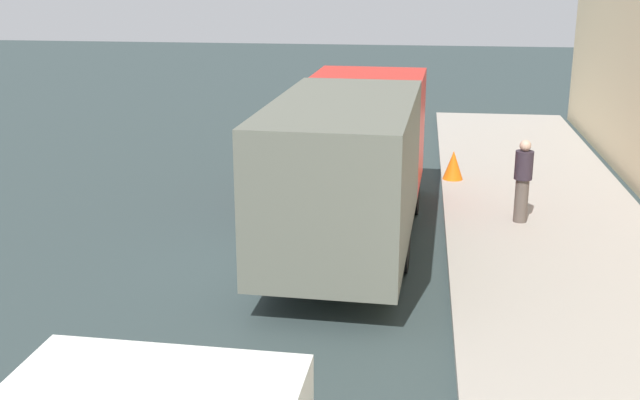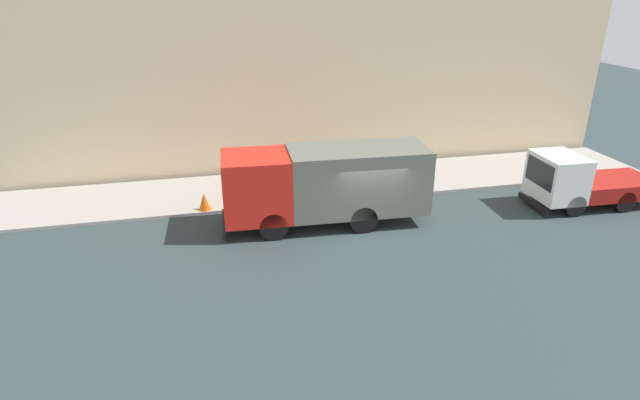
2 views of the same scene
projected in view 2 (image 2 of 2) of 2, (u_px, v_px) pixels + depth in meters
ground at (371, 232)px, 19.49m from camera, size 80.00×80.00×0.00m
sidewalk at (337, 183)px, 24.06m from camera, size 4.26×30.00×0.13m
building_facade at (324, 35)px, 23.94m from camera, size 0.50×30.00×12.85m
large_utility_truck at (326, 182)px, 19.58m from camera, size 2.69×7.91×2.98m
small_flatbed_truck at (580, 182)px, 21.42m from camera, size 2.32×5.38×2.29m
pedestrian_walking at (277, 173)px, 22.55m from camera, size 0.37×0.37×1.70m
traffic_cone_orange at (204, 201)px, 20.99m from camera, size 0.49×0.49×0.70m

